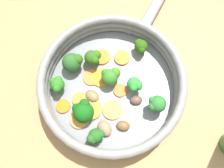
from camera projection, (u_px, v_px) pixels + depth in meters
ground_plane at (112, 88)px, 0.49m from camera, size 4.00×4.00×0.00m
skillet at (112, 87)px, 0.48m from camera, size 0.28×0.28×0.02m
skillet_rim_wall at (112, 82)px, 0.45m from camera, size 0.30×0.30×0.05m
skillet_handle at (157, 3)px, 0.53m from camera, size 0.14×0.16×0.03m
skillet_rivet_left at (149, 42)px, 0.50m from camera, size 0.01×0.01×0.01m
skillet_rivet_right at (129, 33)px, 0.51m from camera, size 0.01×0.01×0.01m
carrot_slice_0 at (91, 109)px, 0.45m from camera, size 0.07×0.07×0.01m
carrot_slice_1 at (80, 101)px, 0.46m from camera, size 0.04×0.04×0.00m
carrot_slice_2 at (63, 104)px, 0.46m from camera, size 0.04×0.04×0.00m
carrot_slice_3 at (120, 90)px, 0.47m from camera, size 0.04×0.04×0.00m
carrot_slice_4 at (102, 57)px, 0.49m from camera, size 0.04×0.04×0.00m
carrot_slice_5 at (92, 77)px, 0.48m from camera, size 0.05×0.05×0.00m
carrot_slice_6 at (122, 58)px, 0.49m from camera, size 0.04×0.04×0.01m
carrot_slice_7 at (79, 119)px, 0.45m from camera, size 0.05×0.05×0.00m
carrot_slice_8 at (112, 110)px, 0.45m from camera, size 0.04×0.04×0.00m
carrot_slice_9 at (101, 77)px, 0.48m from camera, size 0.05×0.05×0.00m
broccoli_floret_0 at (73, 62)px, 0.46m from camera, size 0.04×0.05×0.05m
broccoli_floret_1 at (111, 76)px, 0.45m from camera, size 0.04×0.04×0.04m
broccoli_floret_2 at (141, 46)px, 0.48m from camera, size 0.03×0.03×0.04m
broccoli_floret_3 at (57, 85)px, 0.45m from camera, size 0.04×0.03×0.04m
broccoli_floret_4 at (135, 85)px, 0.45m from camera, size 0.03×0.03×0.04m
broccoli_floret_5 at (83, 111)px, 0.43m from camera, size 0.04×0.04×0.04m
broccoli_floret_6 at (157, 104)px, 0.43m from camera, size 0.04×0.04×0.05m
broccoli_floret_7 at (93, 58)px, 0.47m from camera, size 0.04×0.04×0.04m
broccoli_floret_8 at (95, 136)px, 0.42m from camera, size 0.03×0.04×0.04m
mushroom_piece_0 at (123, 126)px, 0.44m from camera, size 0.03×0.03×0.01m
mushroom_piece_1 at (92, 96)px, 0.46m from camera, size 0.04×0.04×0.01m
mushroom_piece_2 at (136, 100)px, 0.46m from camera, size 0.03×0.03×0.01m
mushroom_piece_3 at (105, 128)px, 0.44m from camera, size 0.04×0.03×0.01m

